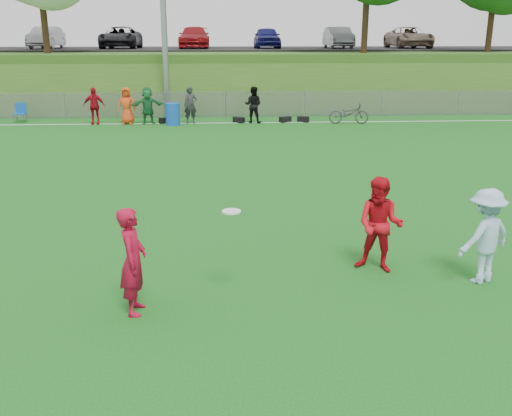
{
  "coord_description": "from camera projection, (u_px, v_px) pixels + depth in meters",
  "views": [
    {
      "loc": [
        -0.24,
        -9.01,
        4.01
      ],
      "look_at": [
        0.34,
        0.5,
        1.1
      ],
      "focal_mm": 40.0,
      "sensor_mm": 36.0,
      "label": 1
    }
  ],
  "objects": [
    {
      "name": "spectator_row",
      "position": [
        162.0,
        105.0,
        26.56
      ],
      "size": [
        8.39,
        0.85,
        1.69
      ],
      "color": "#A80B1A",
      "rests_on": "ground"
    },
    {
      "name": "fence",
      "position": [
        226.0,
        104.0,
        28.7
      ],
      "size": [
        58.0,
        0.06,
        1.3
      ],
      "color": "gray",
      "rests_on": "ground"
    },
    {
      "name": "player_red_center",
      "position": [
        380.0,
        225.0,
        9.88
      ],
      "size": [
        1.02,
        0.95,
        1.69
      ],
      "primitive_type": "imported",
      "rotation": [
        0.0,
        0.0,
        -0.47
      ],
      "color": "red",
      "rests_on": "ground"
    },
    {
      "name": "car_row",
      "position": [
        207.0,
        38.0,
        39.16
      ],
      "size": [
        32.04,
        5.18,
        1.44
      ],
      "color": "silver",
      "rests_on": "parking_lot"
    },
    {
      "name": "frisbee",
      "position": [
        231.0,
        211.0,
        8.67
      ],
      "size": [
        0.29,
        0.29,
        0.03
      ],
      "color": "white",
      "rests_on": "ground"
    },
    {
      "name": "player_blue",
      "position": [
        485.0,
        236.0,
        9.43
      ],
      "size": [
        1.21,
        0.99,
        1.62
      ],
      "primitive_type": "imported",
      "rotation": [
        0.0,
        0.0,
        3.58
      ],
      "color": "#A5C5E4",
      "rests_on": "ground"
    },
    {
      "name": "camp_chair",
      "position": [
        20.0,
        117.0,
        27.12
      ],
      "size": [
        0.52,
        0.53,
        0.91
      ],
      "rotation": [
        0.0,
        0.0,
        0.02
      ],
      "color": "#0E4AA0",
      "rests_on": "ground"
    },
    {
      "name": "gear_bags",
      "position": [
        248.0,
        120.0,
        27.09
      ],
      "size": [
        7.18,
        0.58,
        0.26
      ],
      "color": "black",
      "rests_on": "ground"
    },
    {
      "name": "recycling_bin",
      "position": [
        173.0,
        114.0,
        26.25
      ],
      "size": [
        0.79,
        0.79,
        1.0
      ],
      "primitive_type": "cylinder",
      "rotation": [
        0.0,
        0.0,
        0.2
      ],
      "color": "#114CB9",
      "rests_on": "ground"
    },
    {
      "name": "sideline_far",
      "position": [
        227.0,
        123.0,
        26.97
      ],
      "size": [
        60.0,
        0.1,
        0.01
      ],
      "primitive_type": "cube",
      "color": "white",
      "rests_on": "ground"
    },
    {
      "name": "bicycle",
      "position": [
        349.0,
        113.0,
        26.62
      ],
      "size": [
        1.91,
        0.87,
        0.97
      ],
      "primitive_type": "imported",
      "rotation": [
        0.0,
        0.0,
        1.44
      ],
      "color": "#2E2E30",
      "rests_on": "ground"
    },
    {
      "name": "berm",
      "position": [
        224.0,
        73.0,
        38.95
      ],
      "size": [
        120.0,
        18.0,
        3.0
      ],
      "primitive_type": "cube",
      "color": "#2A5317",
      "rests_on": "ground"
    },
    {
      "name": "parking_lot",
      "position": [
        224.0,
        49.0,
        40.41
      ],
      "size": [
        120.0,
        12.0,
        0.1
      ],
      "primitive_type": "cube",
      "color": "black",
      "rests_on": "berm"
    },
    {
      "name": "player_red_left",
      "position": [
        133.0,
        261.0,
        8.37
      ],
      "size": [
        0.41,
        0.61,
        1.64
      ],
      "primitive_type": "imported",
      "rotation": [
        0.0,
        0.0,
        1.54
      ],
      "color": "#A60B29",
      "rests_on": "ground"
    },
    {
      "name": "ground",
      "position": [
        238.0,
        278.0,
        9.79
      ],
      "size": [
        120.0,
        120.0,
        0.0
      ],
      "primitive_type": "plane",
      "color": "#125618",
      "rests_on": "ground"
    }
  ]
}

